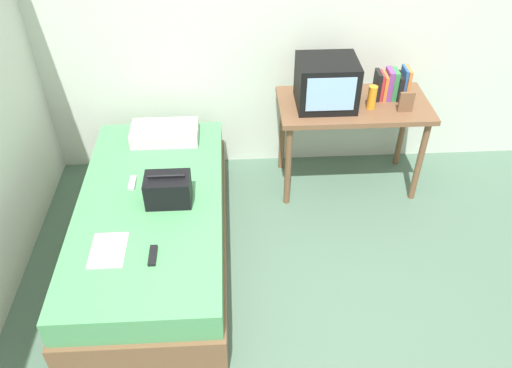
% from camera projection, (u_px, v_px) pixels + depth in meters
% --- Properties ---
extents(ground_plane, '(8.00, 8.00, 0.00)m').
position_uv_depth(ground_plane, '(311.00, 343.00, 3.21)').
color(ground_plane, '#4C6B56').
extents(wall_back, '(5.20, 0.10, 2.60)m').
position_uv_depth(wall_back, '(286.00, 17.00, 3.94)').
color(wall_back, silver).
rests_on(wall_back, ground).
extents(bed, '(1.00, 2.00, 0.52)m').
position_uv_depth(bed, '(154.00, 229.00, 3.63)').
color(bed, brown).
rests_on(bed, ground).
extents(desk, '(1.16, 0.60, 0.77)m').
position_uv_depth(desk, '(353.00, 114.00, 4.03)').
color(desk, brown).
rests_on(desk, ground).
extents(tv, '(0.44, 0.39, 0.36)m').
position_uv_depth(tv, '(326.00, 83.00, 3.84)').
color(tv, black).
rests_on(tv, desk).
extents(water_bottle, '(0.07, 0.07, 0.18)m').
position_uv_depth(water_bottle, '(372.00, 97.00, 3.85)').
color(water_bottle, orange).
rests_on(water_bottle, desk).
extents(book_row, '(0.25, 0.16, 0.25)m').
position_uv_depth(book_row, '(392.00, 85.00, 3.96)').
color(book_row, black).
rests_on(book_row, desk).
extents(picture_frame, '(0.11, 0.02, 0.16)m').
position_uv_depth(picture_frame, '(406.00, 102.00, 3.82)').
color(picture_frame, brown).
rests_on(picture_frame, desk).
extents(pillow, '(0.51, 0.29, 0.11)m').
position_uv_depth(pillow, '(165.00, 133.00, 4.01)').
color(pillow, silver).
rests_on(pillow, bed).
extents(handbag, '(0.30, 0.20, 0.23)m').
position_uv_depth(handbag, '(168.00, 190.00, 3.40)').
color(handbag, black).
rests_on(handbag, bed).
extents(magazine, '(0.21, 0.29, 0.01)m').
position_uv_depth(magazine, '(108.00, 250.00, 3.11)').
color(magazine, white).
rests_on(magazine, bed).
extents(remote_dark, '(0.04, 0.16, 0.02)m').
position_uv_depth(remote_dark, '(153.00, 255.00, 3.07)').
color(remote_dark, black).
rests_on(remote_dark, bed).
extents(remote_silver, '(0.04, 0.14, 0.02)m').
position_uv_depth(remote_silver, '(132.00, 183.00, 3.60)').
color(remote_silver, '#B7B7BC').
rests_on(remote_silver, bed).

